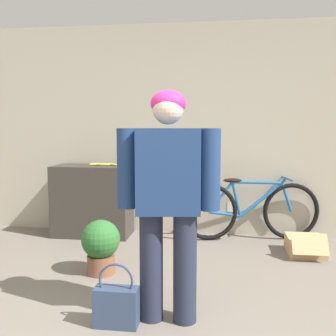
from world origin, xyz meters
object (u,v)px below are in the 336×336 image
at_px(banana, 103,164).
at_px(cardboard_box, 305,246).
at_px(person, 168,191).
at_px(handbag, 116,305).
at_px(bicycle, 250,210).
at_px(potted_plant, 101,244).

bearing_deg(banana, cardboard_box, -9.77).
bearing_deg(cardboard_box, person, -127.91).
distance_m(person, handbag, 0.85).
bearing_deg(bicycle, potted_plant, -147.73).
height_order(bicycle, handbag, bicycle).
xyz_separation_m(person, bicycle, (0.70, 2.08, -0.55)).
relative_size(bicycle, cardboard_box, 3.27).
bearing_deg(potted_plant, handbag, -66.76).
distance_m(banana, potted_plant, 1.41).
bearing_deg(potted_plant, cardboard_box, 22.62).
xyz_separation_m(banana, potted_plant, (0.34, -1.22, -0.61)).
bearing_deg(potted_plant, person, -47.07).
bearing_deg(banana, potted_plant, -74.32).
height_order(person, cardboard_box, person).
distance_m(handbag, potted_plant, 1.00).
bearing_deg(cardboard_box, handbag, -132.39).
distance_m(person, cardboard_box, 2.19).
bearing_deg(handbag, person, 21.37).
height_order(banana, potted_plant, banana).
bearing_deg(person, handbag, -166.00).
bearing_deg(banana, person, -61.90).
distance_m(person, potted_plant, 1.24).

